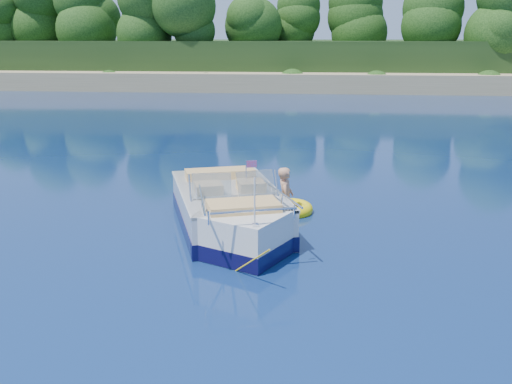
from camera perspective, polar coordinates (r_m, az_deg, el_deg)
ground at (r=12.63m, az=-10.22°, el=-4.86°), size 160.00×160.00×0.00m
shoreline at (r=75.30m, az=3.52°, el=12.63°), size 170.00×59.00×6.00m
treeline at (r=52.51m, az=2.44°, el=16.54°), size 150.00×7.12×8.19m
motorboat at (r=12.95m, az=-2.48°, el=-2.24°), size 3.46×5.96×2.07m
tow_tube at (r=14.46m, az=3.29°, el=-1.70°), size 1.46×1.46×0.32m
boy at (r=14.52m, az=2.94°, el=-1.97°), size 0.46×0.92×1.75m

